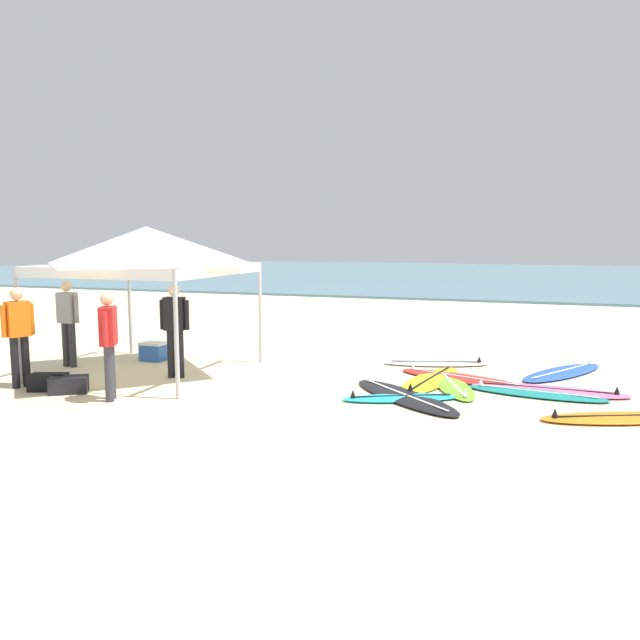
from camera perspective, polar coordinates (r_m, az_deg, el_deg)
name	(u,v)px	position (r m, az deg, el deg)	size (l,w,h in m)	color
ground_plane	(249,385)	(11.06, -6.44, -5.87)	(80.00, 80.00, 0.00)	beige
sea	(466,275)	(43.95, 13.09, 3.99)	(80.00, 36.00, 0.10)	#568499
canopy_tent	(147,246)	(12.17, -15.45, 6.48)	(3.27, 3.27, 2.75)	#B7B7BC
surfboard_black	(404,396)	(10.16, 7.65, -6.87)	(2.36, 2.31, 0.19)	black
surfboard_red	(462,378)	(11.63, 12.72, -5.16)	(2.55, 1.47, 0.19)	red
surfboard_white	(436,363)	(12.90, 10.50, -3.87)	(2.17, 1.12, 0.19)	white
surfboard_pink	(549,390)	(11.14, 20.05, -5.99)	(2.53, 0.77, 0.19)	pink
surfboard_blue	(563,372)	(12.68, 21.14, -4.44)	(1.84, 2.45, 0.19)	blue
surfboard_cyan	(401,398)	(10.06, 7.32, -7.00)	(1.92, 1.26, 0.19)	#23B2CC
surfboard_teal	(536,393)	(10.86, 18.98, -6.28)	(2.27, 0.91, 0.19)	#19847F
surfboard_yellow	(430,380)	(11.37, 9.97, -5.38)	(1.07, 2.54, 0.19)	yellow
surfboard_orange	(618,418)	(9.84, 25.42, -8.01)	(2.31, 1.43, 0.19)	orange
surfboard_lime	(453,386)	(10.97, 12.01, -5.90)	(1.18, 2.06, 0.19)	#7AD12D
person_orange	(18,330)	(11.80, -25.67, -0.84)	(0.34, 0.51, 1.71)	black
person_grey	(68,317)	(13.32, -21.90, 0.23)	(0.55, 0.24, 1.71)	#2D2D33
person_black	(175,324)	(11.68, -13.04, -0.37)	(0.54, 0.28, 1.71)	black
person_red	(109,338)	(10.33, -18.62, -1.57)	(0.36, 0.50, 1.71)	#383842
gear_bag_near_tent	(69,385)	(11.19, -21.83, -5.47)	(0.60, 0.32, 0.28)	#232328
gear_bag_by_pole	(48,382)	(11.52, -23.41, -5.19)	(0.60, 0.32, 0.28)	black
cooler_box	(153,351)	(13.53, -14.88, -2.77)	(0.50, 0.36, 0.39)	#2D60B7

